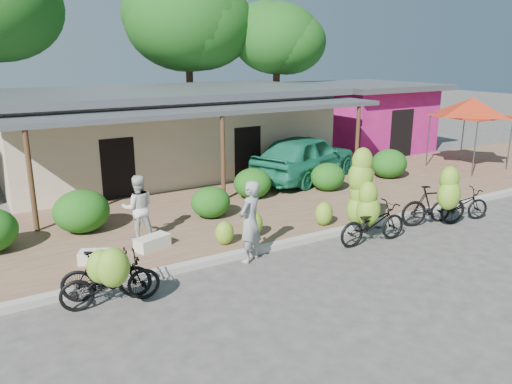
# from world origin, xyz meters

# --- Properties ---
(ground) EXTENTS (100.00, 100.00, 0.00)m
(ground) POSITION_xyz_m (0.00, 0.00, 0.00)
(ground) COLOR #413E3C
(ground) RESTS_ON ground
(sidewalk) EXTENTS (60.00, 6.00, 0.12)m
(sidewalk) POSITION_xyz_m (0.00, 5.00, 0.06)
(sidewalk) COLOR #91694E
(sidewalk) RESTS_ON ground
(curb) EXTENTS (60.00, 0.25, 0.15)m
(curb) POSITION_xyz_m (0.00, 2.00, 0.07)
(curb) COLOR #A8A399
(curb) RESTS_ON ground
(shop_main) EXTENTS (13.00, 8.50, 3.35)m
(shop_main) POSITION_xyz_m (0.00, 10.93, 1.72)
(shop_main) COLOR beige
(shop_main) RESTS_ON ground
(shop_pink) EXTENTS (6.00, 6.00, 3.25)m
(shop_pink) POSITION_xyz_m (10.50, 10.99, 1.67)
(shop_pink) COLOR #C91E70
(shop_pink) RESTS_ON ground
(tree_center_right) EXTENTS (6.28, 6.25, 8.75)m
(tree_center_right) POSITION_xyz_m (3.31, 16.61, 6.35)
(tree_center_right) COLOR #513720
(tree_center_right) RESTS_ON ground
(tree_near_right) EXTENTS (4.63, 4.47, 7.22)m
(tree_near_right) POSITION_xyz_m (7.31, 14.61, 5.50)
(tree_near_right) COLOR #513720
(tree_near_right) RESTS_ON ground
(hedge_1) EXTENTS (1.45, 1.31, 1.13)m
(hedge_1) POSITION_xyz_m (-4.56, 5.40, 0.69)
(hedge_1) COLOR #195012
(hedge_1) RESTS_ON sidewalk
(hedge_2) EXTENTS (1.15, 1.04, 0.90)m
(hedge_2) POSITION_xyz_m (-1.12, 4.74, 0.57)
(hedge_2) COLOR #195012
(hedge_2) RESTS_ON sidewalk
(hedge_3) EXTENTS (1.26, 1.13, 0.98)m
(hedge_3) POSITION_xyz_m (0.92, 5.83, 0.61)
(hedge_3) COLOR #195012
(hedge_3) RESTS_ON sidewalk
(hedge_4) EXTENTS (1.22, 1.09, 0.95)m
(hedge_4) POSITION_xyz_m (3.62, 5.32, 0.59)
(hedge_4) COLOR #195012
(hedge_4) RESTS_ON sidewalk
(hedge_5) EXTENTS (1.39, 1.25, 1.09)m
(hedge_5) POSITION_xyz_m (6.75, 5.54, 0.66)
(hedge_5) COLOR #195012
(hedge_5) RESTS_ON sidewalk
(red_canopy) EXTENTS (3.50, 3.50, 2.86)m
(red_canopy) POSITION_xyz_m (10.73, 5.12, 2.61)
(red_canopy) COLOR #59595E
(red_canopy) RESTS_ON sidewalk
(bike_far_left) EXTENTS (1.95, 1.34, 1.41)m
(bike_far_left) POSITION_xyz_m (-4.96, 1.15, 0.58)
(bike_far_left) COLOR black
(bike_far_left) RESTS_ON ground
(bike_left) EXTENTS (1.80, 1.35, 1.31)m
(bike_left) POSITION_xyz_m (-4.99, 1.41, 0.58)
(bike_left) COLOR black
(bike_left) RESTS_ON ground
(bike_center) EXTENTS (2.03, 1.26, 2.39)m
(bike_center) POSITION_xyz_m (1.65, 1.30, 0.90)
(bike_center) COLOR black
(bike_center) RESTS_ON ground
(bike_right) EXTENTS (2.02, 1.47, 1.84)m
(bike_right) POSITION_xyz_m (4.01, 1.03, 0.76)
(bike_right) COLOR black
(bike_right) RESTS_ON ground
(bike_far_right) EXTENTS (1.91, 1.20, 0.95)m
(bike_far_right) POSITION_xyz_m (5.06, 1.11, 0.47)
(bike_far_right) COLOR black
(bike_far_right) RESTS_ON ground
(loose_banana_a) EXTENTS (0.48, 0.41, 0.60)m
(loose_banana_a) POSITION_xyz_m (-1.77, 2.64, 0.42)
(loose_banana_a) COLOR #87A92A
(loose_banana_a) RESTS_ON sidewalk
(loose_banana_b) EXTENTS (0.54, 0.46, 0.68)m
(loose_banana_b) POSITION_xyz_m (-0.89, 2.76, 0.46)
(loose_banana_b) COLOR #87A92A
(loose_banana_b) RESTS_ON sidewalk
(loose_banana_c) EXTENTS (0.53, 0.45, 0.66)m
(loose_banana_c) POSITION_xyz_m (1.23, 2.52, 0.45)
(loose_banana_c) COLOR #87A92A
(loose_banana_c) RESTS_ON sidewalk
(sack_near) EXTENTS (0.93, 0.66, 0.30)m
(sack_near) POSITION_xyz_m (-3.38, 3.33, 0.27)
(sack_near) COLOR silver
(sack_near) RESTS_ON sidewalk
(sack_far) EXTENTS (0.84, 0.67, 0.28)m
(sack_far) POSITION_xyz_m (-4.76, 3.15, 0.26)
(sack_far) COLOR silver
(sack_far) RESTS_ON sidewalk
(vendor) EXTENTS (0.84, 0.74, 1.93)m
(vendor) POSITION_xyz_m (-1.59, 1.70, 0.96)
(vendor) COLOR gray
(vendor) RESTS_ON ground
(bystander) EXTENTS (0.93, 0.79, 1.67)m
(bystander) POSITION_xyz_m (-3.45, 4.08, 0.96)
(bystander) COLOR silver
(bystander) RESTS_ON sidewalk
(teal_van) EXTENTS (5.39, 3.73, 1.70)m
(teal_van) POSITION_xyz_m (3.88, 7.00, 0.97)
(teal_van) COLOR #197453
(teal_van) RESTS_ON sidewalk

